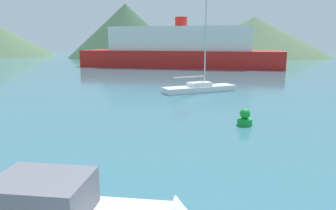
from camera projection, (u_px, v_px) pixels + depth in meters
sailboat_inner at (200, 87)px, 30.01m from camera, size 6.88×4.91×11.32m
ferry_distant at (181, 49)px, 56.72m from camera, size 34.79×12.34×8.45m
buoy_marker at (245, 118)px, 18.37m from camera, size 0.84×0.84×0.96m
hill_central at (126, 31)px, 86.65m from camera, size 30.43×30.43×13.87m
hill_east at (254, 36)px, 92.59m from camera, size 41.92×41.92×10.93m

